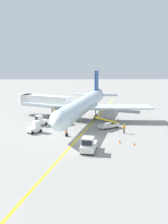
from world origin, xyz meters
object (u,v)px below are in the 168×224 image
Objects in this scene: belt_loader_aft_hold at (63,120)px; baggage_tug_near_wing at (35,128)px; safety_cone_nose_right at (134,144)px; belt_loader_forward_hold at (108,124)px; airliner at (84,104)px; pushback_tug at (88,145)px; ground_crew_marshaller at (124,128)px; baggage_tug_by_cargo_door at (40,121)px; safety_cone_wingtip_left at (120,141)px; safety_cone_nose_left at (65,132)px; jet_bridge at (41,101)px; safety_cone_wingtip_right at (118,119)px.

baggage_tug_near_wing is at bearing -124.18° from belt_loader_aft_hold.
belt_loader_forward_hold is at bearing 105.39° from safety_cone_nose_right.
airliner reaches higher than baggage_tug_near_wing.
belt_loader_forward_hold is (13.18, 2.48, -0.15)m from baggage_tug_near_wing.
pushback_tug is 2.30× the size of ground_crew_marshaller.
ground_crew_marshaller is 6.13m from safety_cone_nose_right.
baggage_tug_by_cargo_door is 17.47m from safety_cone_wingtip_left.
baggage_tug_by_cargo_door reaches higher than safety_cone_nose_left.
belt_loader_forward_hold is at bearing 124.30° from ground_crew_marshaller.
baggage_tug_near_wing is at bearing -169.34° from belt_loader_forward_hold.
ground_crew_marshaller is 5.23m from safety_cone_wingtip_left.
jet_bridge is 14.04m from baggage_tug_near_wing.
baggage_tug_by_cargo_door is at bearing 141.84° from safety_cone_wingtip_left.
jet_bridge reaches higher than safety_cone_wingtip_right.
ground_crew_marshaller is at bearing -93.49° from safety_cone_wingtip_right.
safety_cone_nose_left is (-7.90, -2.64, -0.56)m from belt_loader_forward_hold.
safety_cone_wingtip_right is (16.07, 8.79, -0.71)m from baggage_tug_near_wing.
airliner is 78.96× the size of safety_cone_nose_right.
airliner is at bearing 122.42° from belt_loader_forward_hold.
ground_crew_marshaller reaches higher than safety_cone_nose_right.
pushback_tug is at bearing -47.12° from baggage_tug_near_wing.
pushback_tug is (-0.02, -18.79, -2.42)m from airliner.
baggage_tug_near_wing is 5.96× the size of safety_cone_wingtip_right.
belt_loader_aft_hold reaches higher than pushback_tug.
belt_loader_aft_hold is at bearing -149.27° from airliner.
safety_cone_nose_left and safety_cone_wingtip_left have the same top height.
jet_bridge is at bearing 127.03° from safety_cone_wingtip_left.
pushback_tug is 16.94m from baggage_tug_by_cargo_door.
safety_cone_wingtip_left is (13.73, -10.79, -0.71)m from baggage_tug_by_cargo_door.
jet_bridge is 18.00m from safety_cone_wingtip_right.
safety_cone_nose_left and safety_cone_nose_right have the same top height.
belt_loader_aft_hold is 10.98× the size of safety_cone_wingtip_left.
baggage_tug_near_wing reaches higher than safety_cone_wingtip_right.
airliner is at bearing 176.33° from safety_cone_wingtip_right.
safety_cone_wingtip_right is (2.89, 6.31, -0.56)m from belt_loader_forward_hold.
baggage_tug_by_cargo_door is at bearing 142.66° from safety_cone_nose_right.
belt_loader_forward_hold is (4.30, -6.77, -2.64)m from airliner.
jet_bridge reaches higher than safety_cone_nose_right.
jet_bridge reaches higher than belt_loader_aft_hold.
safety_cone_wingtip_left is (4.97, -15.06, -3.20)m from airliner.
jet_bridge is 3.21× the size of pushback_tug.
baggage_tug_near_wing is (-8.88, -9.25, -2.49)m from airliner.
belt_loader_aft_hold is 10.98× the size of safety_cone_nose_left.
ground_crew_marshaller is (15.35, -5.86, -0.02)m from baggage_tug_by_cargo_door.
safety_cone_nose_left is 10.27m from safety_cone_wingtip_left.
safety_cone_nose_right is at bearing -51.16° from jet_bridge.
belt_loader_forward_hold is 11.44× the size of safety_cone_nose_left.
jet_bridge reaches higher than baggage_tug_near_wing.
baggage_tug_near_wing is 5.96× the size of safety_cone_nose_right.
belt_loader_aft_hold is at bearing -52.57° from jet_bridge.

